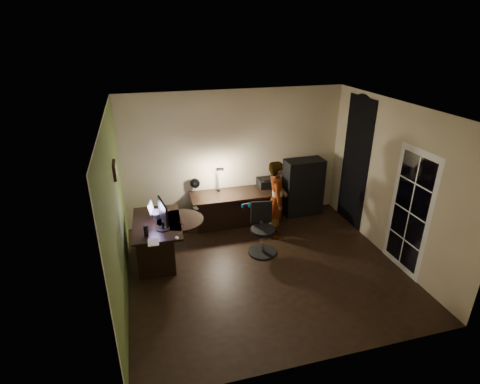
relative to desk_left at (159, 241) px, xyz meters
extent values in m
cube|color=black|center=(1.69, -0.75, -0.38)|extent=(4.50, 4.00, 0.01)
cube|color=silver|center=(1.69, -0.75, 2.33)|extent=(4.50, 4.00, 0.01)
cube|color=#C4B592|center=(1.69, 1.25, 0.98)|extent=(4.50, 0.01, 2.70)
cube|color=#C4B592|center=(1.69, -2.76, 0.98)|extent=(4.50, 0.01, 2.70)
cube|color=#C4B592|center=(-0.56, -0.75, 0.98)|extent=(0.01, 4.00, 2.70)
cube|color=#C4B592|center=(3.95, -0.75, 0.98)|extent=(0.01, 4.00, 2.70)
cube|color=#51662B|center=(-0.55, -0.75, 0.98)|extent=(0.00, 4.00, 2.70)
cube|color=black|center=(3.93, 0.40, 0.93)|extent=(0.01, 0.90, 2.60)
cube|color=white|center=(3.93, -1.30, 0.68)|extent=(0.02, 0.92, 2.10)
cube|color=black|center=(-0.53, -0.30, 1.48)|extent=(0.04, 0.30, 0.25)
cube|color=black|center=(0.00, 0.00, 0.00)|extent=(0.85, 1.33, 0.75)
cube|color=black|center=(1.66, 0.88, -0.02)|extent=(1.91, 0.68, 0.71)
cube|color=black|center=(3.15, 1.03, 0.24)|extent=(0.83, 0.42, 1.23)
cube|color=silver|center=(0.06, 0.19, 0.42)|extent=(0.25, 0.21, 0.10)
cube|color=silver|center=(0.06, 0.19, 0.56)|extent=(0.34, 0.33, 0.19)
cube|color=black|center=(0.09, -0.25, 0.55)|extent=(0.19, 0.55, 0.36)
ellipsoid|color=silver|center=(0.27, -0.62, 0.39)|extent=(0.08, 0.10, 0.03)
cube|color=black|center=(0.72, 0.35, 0.38)|extent=(0.10, 0.15, 0.01)
cube|color=black|center=(0.40, -0.15, 0.38)|extent=(0.08, 0.11, 0.01)
cylinder|color=black|center=(-0.18, -0.40, 0.46)|extent=(0.09, 0.09, 0.18)
cube|color=silver|center=(-0.09, -0.64, 0.38)|extent=(0.17, 0.23, 0.01)
cube|color=black|center=(0.85, 1.17, 0.48)|extent=(0.22, 0.18, 0.31)
cube|color=navy|center=(1.64, 0.26, 0.36)|extent=(0.18, 0.11, 0.08)
cube|color=black|center=(2.37, 1.05, 0.43)|extent=(0.46, 0.36, 0.20)
cube|color=black|center=(1.30, 1.08, 0.63)|extent=(0.16, 0.28, 0.61)
cube|color=black|center=(1.81, -0.26, 0.09)|extent=(0.59, 0.59, 0.93)
imported|color=#D8A88C|center=(2.26, 0.28, 0.39)|extent=(0.49, 0.62, 1.53)
camera|label=1|loc=(-0.11, -5.73, 3.41)|focal=28.00mm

